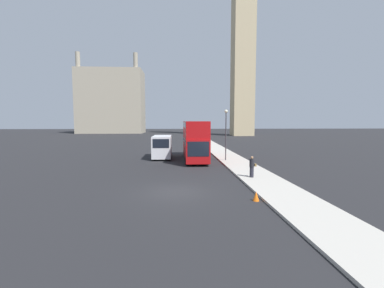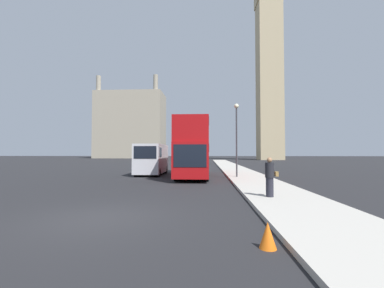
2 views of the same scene
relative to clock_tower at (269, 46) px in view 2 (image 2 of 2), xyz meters
The scene contains 9 objects.
ground_plane 77.66m from the clock_tower, 107.85° to the right, with size 300.00×300.00×0.00m, color black.
sidewalk_strip 76.06m from the clock_tower, 102.58° to the right, with size 3.23×120.00×0.15m.
clock_tower is the anchor object (origin of this frame).
building_block_distant 56.08m from the clock_tower, 154.63° to the left, with size 24.93×13.74×30.28m.
red_double_decker_bus 64.21m from the clock_tower, 109.94° to the right, with size 2.47×10.07×4.51m.
white_van 64.76m from the clock_tower, 114.17° to the right, with size 2.22×5.27×2.74m.
pedestrian 72.93m from the clock_tower, 103.74° to the right, with size 0.53×0.37×1.65m.
street_lamp 63.92m from the clock_tower, 106.20° to the right, with size 0.36×0.36×5.66m.
traffic_cone 78.34m from the clock_tower, 103.77° to the right, with size 0.36×0.36×0.55m.
Camera 2 is at (3.33, -7.69, 1.99)m, focal length 24.00 mm.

